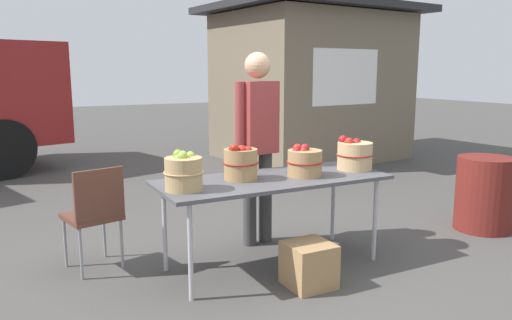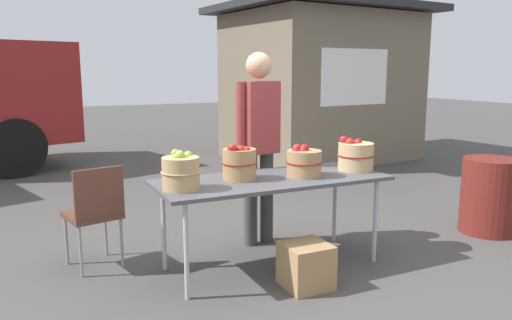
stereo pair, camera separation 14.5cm
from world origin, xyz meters
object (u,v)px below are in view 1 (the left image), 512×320
at_px(apple_basket_red_2, 354,155).
at_px(folding_chair, 95,210).
at_px(apple_basket_green_0, 183,172).
at_px(apple_basket_red_0, 241,162).
at_px(produce_crate, 309,265).
at_px(market_table, 273,183).
at_px(trash_barrel, 484,194).
at_px(apple_basket_red_1, 304,162).
at_px(vendor_adult, 258,133).

height_order(apple_basket_red_2, folding_chair, apple_basket_red_2).
bearing_deg(folding_chair, apple_basket_green_0, 117.62).
height_order(apple_basket_red_0, folding_chair, apple_basket_red_0).
bearing_deg(produce_crate, market_table, 95.06).
xyz_separation_m(apple_basket_green_0, apple_basket_red_0, (0.52, 0.13, 0.01)).
relative_size(apple_basket_red_2, trash_barrel, 0.43).
height_order(apple_basket_green_0, produce_crate, apple_basket_green_0).
xyz_separation_m(market_table, folding_chair, (-1.32, 0.56, -0.20)).
distance_m(market_table, produce_crate, 0.72).
distance_m(apple_basket_red_1, trash_barrel, 2.17).
xyz_separation_m(market_table, produce_crate, (0.04, -0.48, -0.54)).
bearing_deg(vendor_adult, trash_barrel, 154.42).
bearing_deg(apple_basket_red_0, apple_basket_green_0, -166.48).
relative_size(apple_basket_red_1, apple_basket_red_2, 0.94).
bearing_deg(apple_basket_red_1, trash_barrel, -2.81).
relative_size(apple_basket_red_0, apple_basket_red_1, 0.99).
height_order(apple_basket_red_0, apple_basket_red_1, apple_basket_red_0).
bearing_deg(apple_basket_red_1, vendor_adult, 101.29).
bearing_deg(market_table, apple_basket_red_1, -10.69).
distance_m(trash_barrel, produce_crate, 2.37).
height_order(folding_chair, produce_crate, folding_chair).
xyz_separation_m(folding_chair, produce_crate, (1.36, -1.05, -0.34)).
distance_m(apple_basket_green_0, folding_chair, 0.91).
bearing_deg(trash_barrel, apple_basket_red_1, 177.19).
bearing_deg(apple_basket_red_0, vendor_adult, 50.32).
distance_m(apple_basket_green_0, apple_basket_red_2, 1.60).
distance_m(apple_basket_red_1, folding_chair, 1.74).
xyz_separation_m(vendor_adult, trash_barrel, (2.23, -0.71, -0.67)).
height_order(market_table, folding_chair, folding_chair).
xyz_separation_m(apple_basket_red_2, produce_crate, (-0.77, -0.46, -0.71)).
bearing_deg(apple_basket_red_0, market_table, -13.82).
relative_size(apple_basket_green_0, folding_chair, 0.34).
bearing_deg(apple_basket_red_2, vendor_adult, 139.17).
height_order(trash_barrel, produce_crate, trash_barrel).
height_order(apple_basket_red_0, trash_barrel, apple_basket_red_0).
height_order(apple_basket_red_1, produce_crate, apple_basket_red_1).
distance_m(vendor_adult, folding_chair, 1.56).
relative_size(market_table, folding_chair, 2.21).
xyz_separation_m(apple_basket_green_0, produce_crate, (0.83, -0.42, -0.72)).
bearing_deg(apple_basket_red_2, apple_basket_green_0, -178.43).
xyz_separation_m(apple_basket_green_0, apple_basket_red_1, (1.05, 0.01, -0.02)).
distance_m(apple_basket_green_0, apple_basket_red_1, 1.05).
bearing_deg(trash_barrel, vendor_adult, 162.39).
bearing_deg(apple_basket_red_1, apple_basket_red_2, 3.38).
bearing_deg(trash_barrel, apple_basket_green_0, 178.33).
distance_m(market_table, vendor_adult, 0.67).
bearing_deg(apple_basket_green_0, apple_basket_red_0, 13.52).
bearing_deg(vendor_adult, folding_chair, -8.32).
xyz_separation_m(apple_basket_red_1, vendor_adult, (-0.12, 0.61, 0.18)).
height_order(apple_basket_red_1, folding_chair, apple_basket_red_1).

